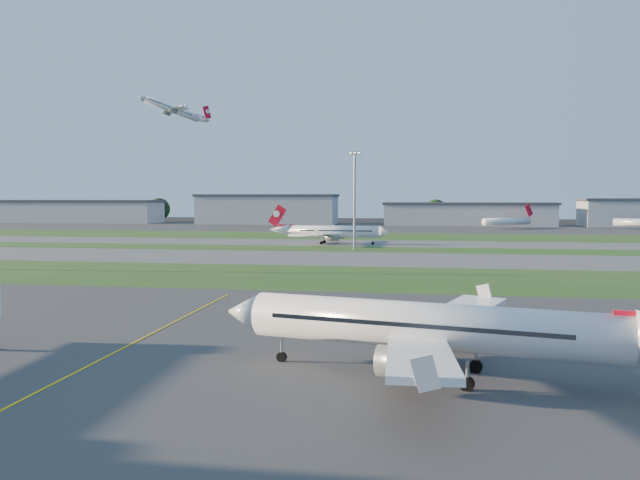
% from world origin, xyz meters
% --- Properties ---
extents(ground, '(700.00, 700.00, 0.00)m').
position_xyz_m(ground, '(0.00, 0.00, 0.00)').
color(ground, black).
rests_on(ground, ground).
extents(apron_near, '(300.00, 70.00, 0.01)m').
position_xyz_m(apron_near, '(0.00, 0.00, 0.01)').
color(apron_near, '#333335').
rests_on(apron_near, ground).
extents(grass_strip_a, '(300.00, 34.00, 0.01)m').
position_xyz_m(grass_strip_a, '(0.00, 52.00, 0.01)').
color(grass_strip_a, '#244A18').
rests_on(grass_strip_a, ground).
extents(taxiway_a, '(300.00, 32.00, 0.01)m').
position_xyz_m(taxiway_a, '(0.00, 85.00, 0.01)').
color(taxiway_a, '#515154').
rests_on(taxiway_a, ground).
extents(grass_strip_b, '(300.00, 18.00, 0.01)m').
position_xyz_m(grass_strip_b, '(0.00, 110.00, 0.01)').
color(grass_strip_b, '#244A18').
rests_on(grass_strip_b, ground).
extents(taxiway_b, '(300.00, 26.00, 0.01)m').
position_xyz_m(taxiway_b, '(0.00, 132.00, 0.01)').
color(taxiway_b, '#515154').
rests_on(taxiway_b, ground).
extents(grass_strip_c, '(300.00, 40.00, 0.01)m').
position_xyz_m(grass_strip_c, '(0.00, 165.00, 0.01)').
color(grass_strip_c, '#244A18').
rests_on(grass_strip_c, ground).
extents(apron_far, '(400.00, 80.00, 0.01)m').
position_xyz_m(apron_far, '(0.00, 225.00, 0.01)').
color(apron_far, '#333335').
rests_on(apron_far, ground).
extents(yellow_line, '(0.25, 60.00, 0.02)m').
position_xyz_m(yellow_line, '(5.00, 0.00, 0.00)').
color(yellow_line, gold).
rests_on(yellow_line, ground).
extents(airliner_parked, '(35.41, 29.74, 11.17)m').
position_xyz_m(airliner_parked, '(33.02, -6.57, 3.92)').
color(airliner_parked, white).
rests_on(airliner_parked, ground).
extents(airliner_taxiing, '(33.46, 28.38, 10.44)m').
position_xyz_m(airliner_taxiing, '(6.53, 126.78, 3.67)').
color(airliner_taxiing, white).
rests_on(airliner_taxiing, ground).
extents(airliner_departing, '(25.66, 22.53, 10.02)m').
position_xyz_m(airliner_departing, '(-79.76, 217.12, 53.65)').
color(airliner_departing, white).
extents(mini_jet_near, '(23.90, 18.59, 9.48)m').
position_xyz_m(mini_jet_near, '(69.57, 225.61, 3.28)').
color(mini_jet_near, white).
rests_on(mini_jet_near, ground).
extents(light_mast_centre, '(3.20, 0.70, 25.80)m').
position_xyz_m(light_mast_centre, '(15.00, 108.00, 14.81)').
color(light_mast_centre, gray).
rests_on(light_mast_centre, ground).
extents(hangar_far_west, '(91.80, 23.00, 12.20)m').
position_xyz_m(hangar_far_west, '(-150.00, 255.00, 6.14)').
color(hangar_far_west, '#A6A9AE').
rests_on(hangar_far_west, ground).
extents(hangar_west, '(71.40, 23.00, 15.20)m').
position_xyz_m(hangar_west, '(-45.00, 255.00, 7.64)').
color(hangar_west, '#A6A9AE').
rests_on(hangar_west, ground).
extents(hangar_east, '(81.60, 23.00, 11.20)m').
position_xyz_m(hangar_east, '(55.00, 255.00, 5.64)').
color(hangar_east, '#A6A9AE').
rests_on(hangar_east, ground).
extents(tree_far_west, '(11.00, 11.00, 12.00)m').
position_xyz_m(tree_far_west, '(-190.00, 268.00, 6.49)').
color(tree_far_west, black).
rests_on(tree_far_west, ground).
extents(tree_west, '(12.10, 12.10, 13.20)m').
position_xyz_m(tree_west, '(-110.00, 270.00, 7.14)').
color(tree_west, black).
rests_on(tree_west, ground).
extents(tree_mid_west, '(9.90, 9.90, 10.80)m').
position_xyz_m(tree_mid_west, '(-20.00, 266.00, 5.84)').
color(tree_mid_west, black).
rests_on(tree_mid_west, ground).
extents(tree_mid_east, '(11.55, 11.55, 12.60)m').
position_xyz_m(tree_mid_east, '(40.00, 269.00, 6.81)').
color(tree_mid_east, black).
rests_on(tree_mid_east, ground).
extents(tree_east, '(10.45, 10.45, 11.40)m').
position_xyz_m(tree_east, '(115.00, 267.00, 6.16)').
color(tree_east, black).
rests_on(tree_east, ground).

